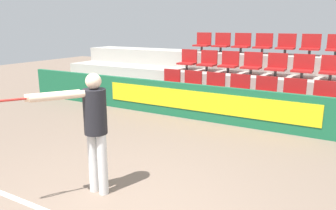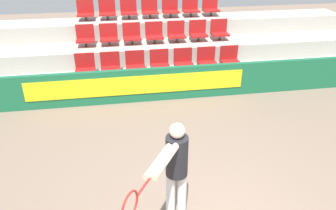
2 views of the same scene
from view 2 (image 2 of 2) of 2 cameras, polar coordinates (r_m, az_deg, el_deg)
name	(u,v)px [view 2 (image 2 of 2)]	position (r m, az deg, el deg)	size (l,w,h in m)	color
barrier_wall	(163,84)	(8.08, -0.86, 3.71)	(12.60, 0.14, 0.85)	#19603D
bleacher_tier_front	(160,81)	(8.71, -1.32, 4.16)	(12.20, 1.04, 0.47)	#ADA89E
bleacher_tier_middle	(155,60)	(9.57, -2.22, 7.92)	(12.20, 1.04, 0.94)	#ADA89E
bleacher_tier_back	(151,41)	(10.48, -2.98, 11.03)	(12.20, 1.04, 1.40)	#ADA89E
stadium_chair_0	(85,66)	(8.60, -14.25, 6.56)	(0.49, 0.38, 0.58)	#333333
stadium_chair_1	(110,65)	(8.56, -10.00, 6.91)	(0.49, 0.38, 0.58)	#333333
stadium_chair_2	(135,63)	(8.57, -5.72, 7.23)	(0.49, 0.38, 0.58)	#333333
stadium_chair_3	(160,62)	(8.63, -1.47, 7.51)	(0.49, 0.38, 0.58)	#333333
stadium_chair_4	(183,61)	(8.74, 2.71, 7.74)	(0.49, 0.38, 0.58)	#333333
stadium_chair_5	(207,59)	(8.88, 6.77, 7.92)	(0.49, 0.38, 0.58)	#333333
stadium_chair_6	(230,58)	(9.07, 10.68, 8.06)	(0.49, 0.38, 0.58)	#333333
stadium_chair_7	(85,37)	(9.44, -14.22, 11.46)	(0.49, 0.38, 0.58)	#333333
stadium_chair_8	(109,36)	(9.40, -10.29, 11.81)	(0.49, 0.38, 0.58)	#333333
stadium_chair_9	(132,35)	(9.41, -6.33, 12.10)	(0.49, 0.38, 0.58)	#333333
stadium_chair_10	(154,34)	(9.47, -2.40, 12.33)	(0.49, 0.38, 0.58)	#333333
stadium_chair_11	(176,33)	(9.56, 1.48, 12.50)	(0.49, 0.38, 0.58)	#333333
stadium_chair_12	(198,32)	(9.70, 5.27, 12.62)	(0.49, 0.38, 0.58)	#333333
stadium_chair_13	(219,31)	(9.87, 8.94, 12.68)	(0.49, 0.38, 0.58)	#333333
stadium_chair_14	(85,11)	(10.33, -14.19, 15.54)	(0.49, 0.38, 0.58)	#333333
stadium_chair_15	(107,11)	(10.30, -10.53, 15.87)	(0.49, 0.38, 0.58)	#333333
stadium_chair_16	(129,10)	(10.31, -6.86, 16.14)	(0.49, 0.38, 0.58)	#333333
stadium_chair_17	(150,9)	(10.36, -3.20, 16.34)	(0.49, 0.38, 0.58)	#333333
stadium_chair_18	(170,8)	(10.44, 0.42, 16.48)	(0.49, 0.38, 0.58)	#333333
stadium_chair_19	(191,8)	(10.57, 3.97, 16.55)	(0.49, 0.38, 0.58)	#333333
stadium_chair_20	(211,7)	(10.73, 7.43, 16.57)	(0.49, 0.38, 0.58)	#333333
tennis_player	(174,168)	(4.38, 1.12, -10.86)	(0.91, 1.34, 1.63)	silver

